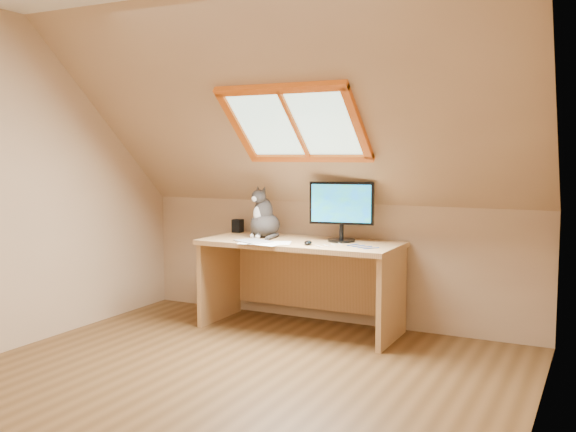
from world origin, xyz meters
The scene contains 10 objects.
ground centered at (0.00, 0.00, 0.00)m, with size 3.50×3.50×0.00m, color brown.
room_shell centered at (0.00, -0.09, 1.43)m, with size 3.52×3.52×2.41m.
desk centered at (-0.12, 1.45, 0.50)m, with size 1.58×0.69×0.72m.
monitor centered at (0.19, 1.48, 0.99)m, with size 0.51×0.21×0.47m.
cat centered at (-0.49, 1.46, 0.87)m, with size 0.31×0.34×0.43m.
desk_speaker centered at (-0.85, 1.63, 0.78)m, with size 0.08×0.08×0.12m, color black.
graphics_tablet centered at (-0.42, 1.15, 0.73)m, with size 0.27×0.20×0.01m, color #B2B2B7.
mouse centered at (0.03, 1.20, 0.74)m, with size 0.06×0.11×0.03m, color black.
papers centered at (-0.29, 1.12, 0.72)m, with size 0.35×0.30×0.01m.
cables centered at (0.34, 1.26, 0.72)m, with size 0.51×0.26×0.01m.
Camera 1 is at (2.05, -3.16, 1.40)m, focal length 40.00 mm.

